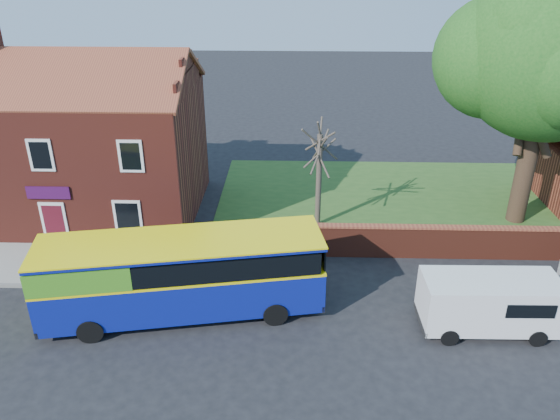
{
  "coord_description": "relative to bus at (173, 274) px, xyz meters",
  "views": [
    {
      "loc": [
        4.24,
        -14.79,
        13.01
      ],
      "look_at": [
        3.63,
        5.0,
        3.29
      ],
      "focal_mm": 35.0,
      "sensor_mm": 36.0,
      "label": 1
    }
  ],
  "objects": [
    {
      "name": "ground",
      "position": [
        0.32,
        -2.43,
        -1.82
      ],
      "size": [
        120.0,
        120.0,
        0.0
      ],
      "primitive_type": "plane",
      "color": "black",
      "rests_on": "ground"
    },
    {
      "name": "pavement",
      "position": [
        -6.68,
        3.32,
        -1.76
      ],
      "size": [
        18.0,
        3.5,
        0.12
      ],
      "primitive_type": "cube",
      "color": "gray",
      "rests_on": "ground"
    },
    {
      "name": "kerb",
      "position": [
        -6.68,
        1.57,
        -1.75
      ],
      "size": [
        18.0,
        0.15,
        0.14
      ],
      "primitive_type": "cube",
      "color": "slate",
      "rests_on": "ground"
    },
    {
      "name": "grass_strip",
      "position": [
        13.32,
        10.57,
        -1.8
      ],
      "size": [
        26.0,
        12.0,
        0.04
      ],
      "primitive_type": "cube",
      "color": "#426B28",
      "rests_on": "ground"
    },
    {
      "name": "shop_building",
      "position": [
        -6.71,
        9.07,
        1.59
      ],
      "size": [
        12.3,
        8.13,
        10.5
      ],
      "color": "maroon",
      "rests_on": "ground"
    },
    {
      "name": "boundary_wall",
      "position": [
        13.32,
        4.57,
        -1.01
      ],
      "size": [
        22.0,
        0.38,
        1.6
      ],
      "color": "maroon",
      "rests_on": "ground"
    },
    {
      "name": "bus",
      "position": [
        0.0,
        0.0,
        0.0
      ],
      "size": [
        10.85,
        4.52,
        3.21
      ],
      "rotation": [
        0.0,
        0.0,
        0.18
      ],
      "color": "navy",
      "rests_on": "ground"
    },
    {
      "name": "van_near",
      "position": [
        11.71,
        -0.58,
        -0.61
      ],
      "size": [
        4.95,
        2.12,
        2.16
      ],
      "rotation": [
        0.0,
        0.0,
        0.02
      ],
      "color": "white",
      "rests_on": "ground"
    },
    {
      "name": "large_tree",
      "position": [
        16.12,
        8.69,
        6.53
      ],
      "size": [
        10.46,
        8.27,
        12.76
      ],
      "color": "black",
      "rests_on": "ground"
    },
    {
      "name": "bare_tree",
      "position": [
        5.7,
        7.6,
        0.9
      ],
      "size": [
        1.99,
        2.37,
        5.3
      ],
      "color": "#4C4238",
      "rests_on": "ground"
    }
  ]
}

